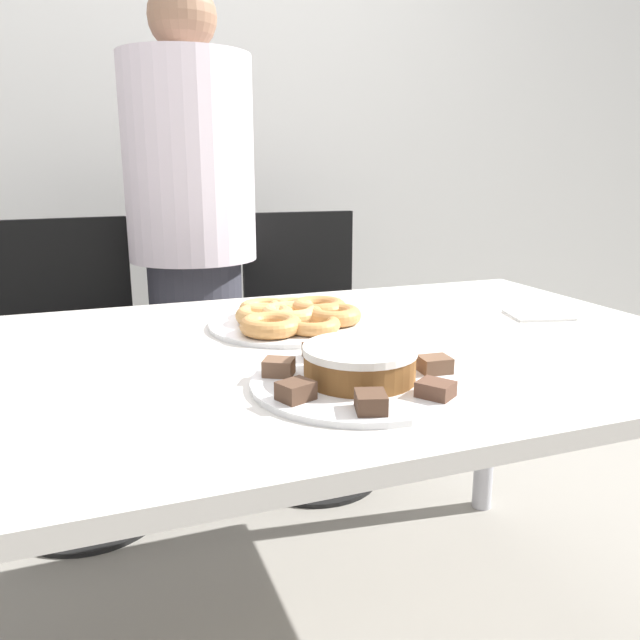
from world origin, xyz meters
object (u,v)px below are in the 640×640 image
object	(u,v)px
plate_donuts	(291,324)
frosted_cake	(360,363)
office_chair_left	(78,379)
person_standing	(193,243)
napkin	(538,315)
office_chair_right	(311,353)
plate_cake	(359,382)

from	to	relation	value
plate_donuts	frosted_cake	size ratio (longest dim) A/B	1.97
office_chair_left	person_standing	bearing A→B (deg)	2.88
person_standing	plate_donuts	bearing A→B (deg)	-83.91
office_chair_left	napkin	distance (m)	1.33
person_standing	plate_donuts	xyz separation A→B (m)	(0.08, -0.76, -0.09)
plate_donuts	office_chair_right	bearing A→B (deg)	67.28
office_chair_left	office_chair_right	bearing A→B (deg)	-5.59
frosted_cake	napkin	distance (m)	0.64
plate_cake	frosted_cake	bearing A→B (deg)	0.00
office_chair_right	plate_donuts	distance (m)	0.82
plate_cake	plate_donuts	distance (m)	0.39
office_chair_left	office_chair_right	size ratio (longest dim) A/B	1.00
person_standing	napkin	world-z (taller)	person_standing
office_chair_right	plate_cake	bearing A→B (deg)	-102.86
person_standing	frosted_cake	world-z (taller)	person_standing
office_chair_left	plate_donuts	bearing A→B (deg)	-62.44
person_standing	plate_cake	distance (m)	1.15
person_standing	office_chair_left	distance (m)	0.55
frosted_cake	plate_donuts	bearing A→B (deg)	87.94
plate_donuts	frosted_cake	distance (m)	0.39
office_chair_left	plate_cake	distance (m)	1.21
office_chair_right	office_chair_left	bearing A→B (deg)	-177.11
person_standing	office_chair_left	size ratio (longest dim) A/B	1.75
plate_donuts	office_chair_left	bearing A→B (deg)	123.16
office_chair_left	plate_donuts	xyz separation A→B (m)	(0.46, -0.70, 0.30)
plate_donuts	plate_cake	bearing A→B (deg)	-92.06
office_chair_right	napkin	bearing A→B (deg)	-69.04
office_chair_right	frosted_cake	size ratio (longest dim) A/B	5.07
plate_cake	frosted_cake	distance (m)	0.03
office_chair_right	plate_cake	xyz separation A→B (m)	(-0.31, -1.09, 0.30)
office_chair_right	napkin	xyz separation A→B (m)	(0.27, -0.81, 0.30)
office_chair_left	frosted_cake	size ratio (longest dim) A/B	5.07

